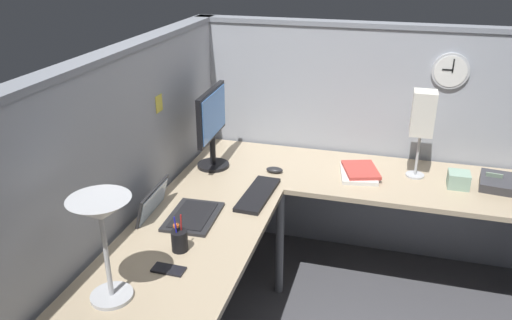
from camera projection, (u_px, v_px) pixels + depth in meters
The scene contains 17 objects.
ground_plane at pixel (298, 312), 3.05m from camera, with size 6.80×6.80×0.00m, color #47474C.
cubicle_wall_back at pixel (124, 204), 2.63m from camera, with size 2.57×0.12×1.58m.
cubicle_wall_right at pixel (366, 142), 3.44m from camera, with size 0.12×2.37×1.58m.
desk at pixel (306, 235), 2.66m from camera, with size 2.35×2.15×0.73m.
monitor at pixel (212, 123), 3.10m from camera, with size 0.46×0.20×0.50m.
laptop at pixel (175, 212), 2.63m from camera, with size 0.36×0.40×0.22m.
keyboard at pixel (258, 194), 2.84m from camera, with size 0.43×0.14×0.02m, color black.
computer_mouse at pixel (275, 170), 3.13m from camera, with size 0.06×0.10×0.03m, color #232326.
desk_lamp_dome at pixel (101, 218), 1.89m from camera, with size 0.24×0.24×0.44m.
pen_cup at pixel (180, 240), 2.33m from camera, with size 0.08×0.08×0.18m.
cell_phone at pixel (169, 269), 2.20m from camera, with size 0.07×0.14×0.01m, color black.
office_phone at pixel (500, 184), 2.90m from camera, with size 0.21×0.23×0.11m.
book_stack at pixel (359, 172), 3.09m from camera, with size 0.32×0.27×0.04m.
desk_lamp_paper at pixel (423, 116), 2.93m from camera, with size 0.13×0.13×0.53m.
tissue_box at pixel (459, 180), 2.93m from camera, with size 0.12×0.12×0.09m, color #8CAD99.
wall_clock at pixel (450, 71), 3.06m from camera, with size 0.04×0.22×0.22m.
pinned_note_leftmost at pixel (159, 104), 2.77m from camera, with size 0.08×0.00×0.09m, color #EAD84C.
Camera 1 is at (-2.41, -0.41, 2.05)m, focal length 35.73 mm.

